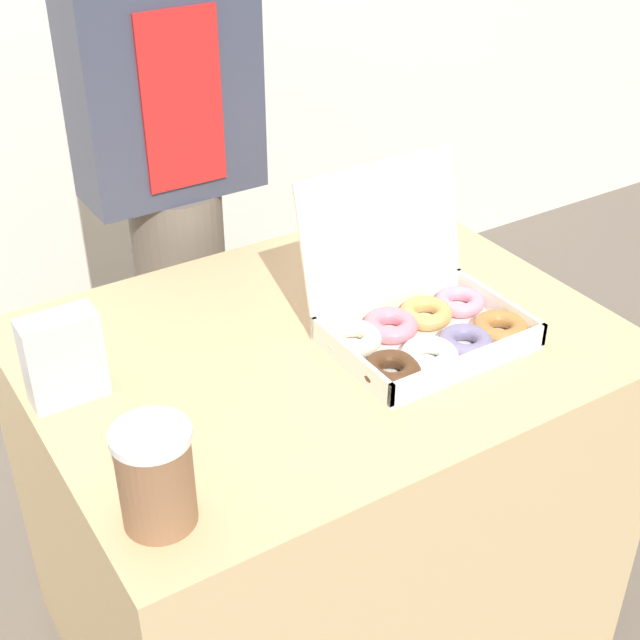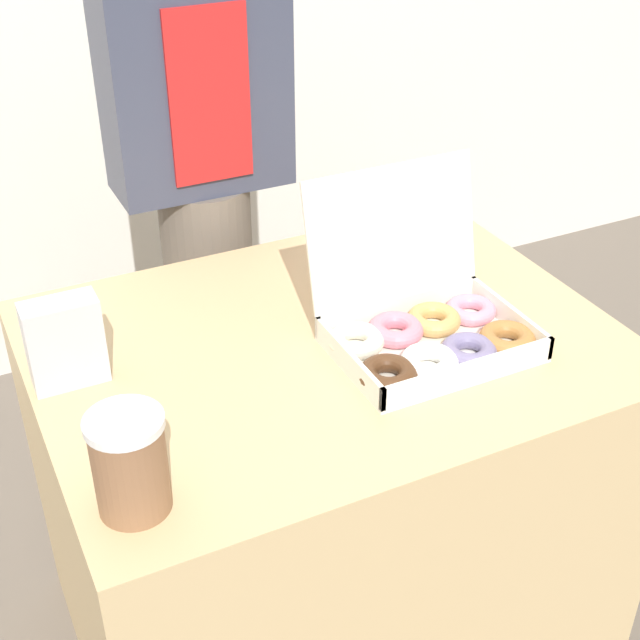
% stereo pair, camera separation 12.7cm
% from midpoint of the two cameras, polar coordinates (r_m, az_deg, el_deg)
% --- Properties ---
extents(ground_plane, '(14.00, 14.00, 0.00)m').
position_cam_midpoint_polar(ground_plane, '(1.99, 2.23, -18.76)').
color(ground_plane, '#665B51').
extents(table, '(0.96, 0.73, 0.72)m').
position_cam_midpoint_polar(table, '(1.73, 2.48, -11.24)').
color(table, tan).
rests_on(table, ground_plane).
extents(donut_box, '(0.35, 0.29, 0.27)m').
position_cam_midpoint_polar(donut_box, '(1.48, 9.19, -0.51)').
color(donut_box, white).
rests_on(donut_box, table).
extents(coffee_cup, '(0.10, 0.10, 0.15)m').
position_cam_midpoint_polar(coffee_cup, '(1.15, -8.98, -9.18)').
color(coffee_cup, '#8C6042').
rests_on(coffee_cup, table).
extents(napkin_holder, '(0.12, 0.06, 0.14)m').
position_cam_midpoint_polar(napkin_holder, '(1.40, -13.56, -1.49)').
color(napkin_holder, silver).
rests_on(napkin_holder, table).
extents(person_customer, '(0.36, 0.24, 1.57)m').
position_cam_midpoint_polar(person_customer, '(1.84, -5.83, 12.00)').
color(person_customer, '#665B51').
rests_on(person_customer, ground_plane).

